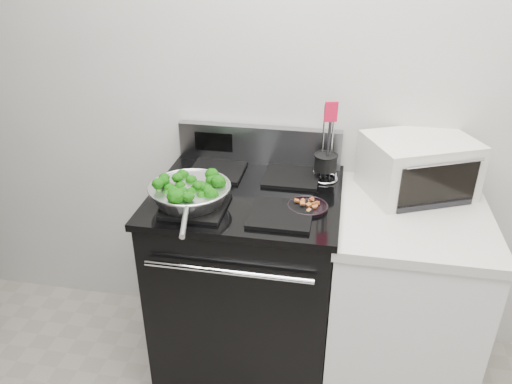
% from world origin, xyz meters
% --- Properties ---
extents(back_wall, '(4.00, 0.02, 2.70)m').
position_xyz_m(back_wall, '(0.00, 1.75, 1.35)').
color(back_wall, silver).
rests_on(back_wall, ground).
extents(gas_range, '(0.79, 0.69, 1.13)m').
position_xyz_m(gas_range, '(-0.30, 1.41, 0.49)').
color(gas_range, black).
rests_on(gas_range, floor).
extents(counter, '(0.62, 0.68, 0.92)m').
position_xyz_m(counter, '(0.39, 1.41, 0.46)').
color(counter, white).
rests_on(counter, floor).
extents(skillet, '(0.33, 0.52, 0.07)m').
position_xyz_m(skillet, '(-0.50, 1.26, 1.00)').
color(skillet, silver).
rests_on(skillet, gas_range).
extents(broccoli_pile, '(0.26, 0.26, 0.09)m').
position_xyz_m(broccoli_pile, '(-0.50, 1.27, 1.02)').
color(broccoli_pile, black).
rests_on(broccoli_pile, skillet).
extents(bacon_plate, '(0.16, 0.16, 0.04)m').
position_xyz_m(bacon_plate, '(-0.04, 1.32, 0.97)').
color(bacon_plate, black).
rests_on(bacon_plate, gas_range).
extents(utensil_holder, '(0.12, 0.12, 0.36)m').
position_xyz_m(utensil_holder, '(0.02, 1.59, 1.01)').
color(utensil_holder, silver).
rests_on(utensil_holder, gas_range).
extents(toaster_oven, '(0.52, 0.47, 0.24)m').
position_xyz_m(toaster_oven, '(0.40, 1.60, 1.04)').
color(toaster_oven, white).
rests_on(toaster_oven, counter).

